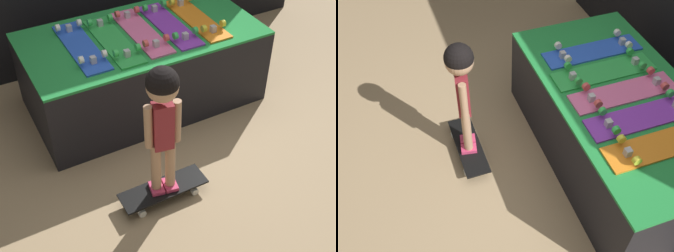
{
  "view_description": "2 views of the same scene",
  "coord_description": "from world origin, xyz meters",
  "views": [
    {
      "loc": [
        -1.34,
        -2.36,
        2.46
      ],
      "look_at": [
        -0.2,
        -0.25,
        0.39
      ],
      "focal_mm": 50.0,
      "sensor_mm": 36.0,
      "label": 1
    },
    {
      "loc": [
        1.6,
        -0.86,
        2.5
      ],
      "look_at": [
        -0.23,
        -0.22,
        0.35
      ],
      "focal_mm": 42.0,
      "sensor_mm": 36.0,
      "label": 2
    }
  ],
  "objects": [
    {
      "name": "skateboard_green_on_rack",
      "position": [
        -0.24,
        0.54,
        0.66
      ],
      "size": [
        0.2,
        0.77,
        0.09
      ],
      "color": "green",
      "rests_on": "display_rack"
    },
    {
      "name": "skateboard_purple_on_rack",
      "position": [
        0.24,
        0.55,
        0.66
      ],
      "size": [
        0.2,
        0.77,
        0.09
      ],
      "color": "purple",
      "rests_on": "display_rack"
    },
    {
      "name": "ground_plane",
      "position": [
        0.0,
        0.0,
        0.0
      ],
      "size": [
        16.0,
        16.0,
        0.0
      ],
      "primitive_type": "plane",
      "color": "tan"
    },
    {
      "name": "skateboard_blue_on_rack",
      "position": [
        -0.48,
        0.57,
        0.66
      ],
      "size": [
        0.2,
        0.77,
        0.09
      ],
      "color": "blue",
      "rests_on": "display_rack"
    },
    {
      "name": "display_rack",
      "position": [
        0.0,
        0.56,
        0.32
      ],
      "size": [
        1.85,
        0.97,
        0.65
      ],
      "color": "black",
      "rests_on": "ground_plane"
    },
    {
      "name": "skateboard_on_floor",
      "position": [
        -0.36,
        -0.49,
        0.07
      ],
      "size": [
        0.61,
        0.19,
        0.09
      ],
      "color": "black",
      "rests_on": "ground_plane"
    },
    {
      "name": "skateboard_pink_on_rack",
      "position": [
        0.0,
        0.56,
        0.66
      ],
      "size": [
        0.2,
        0.77,
        0.09
      ],
      "color": "pink",
      "rests_on": "display_rack"
    },
    {
      "name": "child",
      "position": [
        -0.36,
        -0.49,
        0.76
      ],
      "size": [
        0.23,
        0.19,
        0.96
      ],
      "rotation": [
        0.0,
        0.0,
        -0.18
      ],
      "color": "#E03D6B",
      "rests_on": "skateboard_on_floor"
    },
    {
      "name": "skateboard_orange_on_rack",
      "position": [
        0.48,
        0.54,
        0.66
      ],
      "size": [
        0.2,
        0.77,
        0.09
      ],
      "color": "orange",
      "rests_on": "display_rack"
    }
  ]
}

